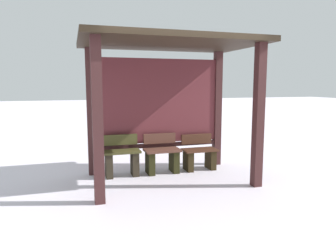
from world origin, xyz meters
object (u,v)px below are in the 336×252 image
at_px(bench_center_inside, 162,157).
at_px(bench_right_inside, 199,156).
at_px(bench_left_inside, 122,159).
at_px(bus_shelter, 166,76).

height_order(bench_center_inside, bench_right_inside, bench_center_inside).
height_order(bench_left_inside, bench_center_inside, bench_left_inside).
distance_m(bench_left_inside, bench_right_inside, 1.58).
height_order(bus_shelter, bench_right_inside, bus_shelter).
distance_m(bus_shelter, bench_left_inside, 1.75).
distance_m(bus_shelter, bench_center_inside, 1.58).
xyz_separation_m(bus_shelter, bench_left_inside, (-0.79, 0.25, -1.54)).
bearing_deg(bench_right_inside, bench_left_inside, -179.89).
relative_size(bench_left_inside, bench_right_inside, 1.10).
bearing_deg(bench_center_inside, bench_left_inside, -179.91).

